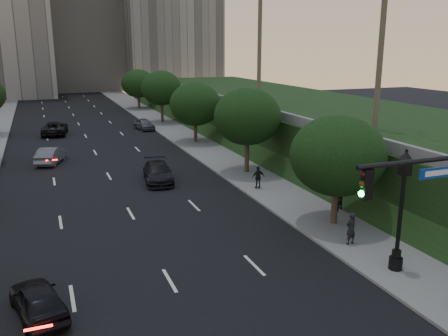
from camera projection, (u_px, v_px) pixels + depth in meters
name	position (u px, v px, depth m)	size (l,w,h in m)	color
road_surface	(98.00, 157.00, 42.86)	(16.00, 140.00, 0.02)	black
sidewalk_right	(205.00, 148.00, 46.46)	(4.50, 140.00, 0.15)	slate
embankment	(320.00, 124.00, 48.32)	(18.00, 90.00, 4.00)	black
parapet_wall	(244.00, 105.00, 44.73)	(0.35, 90.00, 0.70)	slate
office_block_mid	(82.00, 31.00, 106.63)	(22.00, 18.00, 26.00)	#A5A298
office_block_right	(166.00, 8.00, 106.32)	(20.00, 22.00, 36.00)	gray
tree_right_a	(338.00, 156.00, 25.65)	(5.20, 5.20, 6.24)	#38281C
tree_right_b	(247.00, 117.00, 36.35)	(5.20, 5.20, 6.74)	#38281C
tree_right_c	(195.00, 104.00, 48.19)	(5.20, 5.20, 6.24)	#38281C
tree_right_d	(161.00, 88.00, 60.69)	(5.20, 5.20, 6.74)	#38281C
tree_right_e	(138.00, 83.00, 74.34)	(5.20, 5.20, 6.24)	#38281C
street_lamp	(400.00, 216.00, 20.49)	(0.64, 0.64, 5.62)	black
sedan_near_left	(38.00, 300.00, 17.57)	(1.54, 3.83, 1.30)	black
sedan_mid_left	(51.00, 155.00, 40.49)	(1.52, 4.37, 1.44)	#5A5C61
sedan_far_left	(55.00, 128.00, 53.47)	(2.52, 5.47, 1.52)	black
sedan_near_right	(158.00, 172.00, 34.97)	(1.99, 4.89, 1.42)	black
sedan_far_right	(144.00, 124.00, 56.66)	(1.60, 3.97, 1.35)	#53565B
pedestrian_a	(351.00, 228.00, 23.55)	(0.60, 0.40, 1.65)	black
pedestrian_b	(337.00, 197.00, 28.48)	(0.80, 0.62, 1.64)	black
pedestrian_c	(258.00, 177.00, 32.84)	(0.92, 0.38, 1.58)	black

